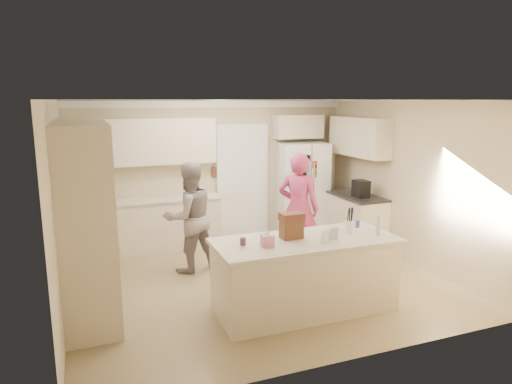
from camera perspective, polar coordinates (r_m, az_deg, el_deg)
name	(u,v)px	position (r m, az deg, el deg)	size (l,w,h in m)	color
floor	(258,281)	(6.84, 0.27, -11.02)	(5.20, 4.60, 0.02)	#8C7953
ceiling	(258,99)	(6.32, 0.29, 11.51)	(5.20, 4.60, 0.02)	white
wall_back	(214,171)	(8.61, -5.29, 2.68)	(5.20, 0.02, 2.60)	beige
wall_front	(346,239)	(4.44, 11.16, -5.78)	(5.20, 0.02, 2.60)	beige
wall_left	(58,209)	(6.04, -23.48, -1.95)	(0.02, 4.60, 2.60)	beige
wall_right	(409,182)	(7.77, 18.53, 1.19)	(0.02, 4.60, 2.60)	beige
crown_back	(213,104)	(8.47, -5.35, 10.88)	(5.20, 0.08, 0.12)	white
pantry_bank	(86,213)	(6.26, -20.49, -2.47)	(0.60, 2.60, 2.35)	beige
back_base_cab	(157,225)	(8.26, -12.31, -4.02)	(2.20, 0.60, 0.88)	beige
back_countertop	(156,199)	(8.14, -12.43, -0.91)	(2.24, 0.63, 0.04)	beige
back_upper_cab	(152,141)	(8.13, -12.88, 6.19)	(2.20, 0.35, 0.80)	beige
doorway_opening	(242,182)	(8.79, -1.75, 1.24)	(0.90, 0.06, 2.10)	black
doorway_casing	(243,182)	(8.76, -1.68, 1.20)	(1.02, 0.03, 2.22)	white
wall_frame_upper	(215,158)	(8.55, -5.12, 4.30)	(0.15, 0.02, 0.20)	brown
wall_frame_lower	(216,172)	(8.58, -5.08, 2.52)	(0.15, 0.02, 0.20)	brown
refrigerator	(302,189)	(8.94, 5.82, 0.39)	(0.90, 0.70, 1.80)	white
fridge_seam	(311,192)	(8.63, 6.87, -0.03)	(0.01, 0.02, 1.78)	gray
fridge_dispenser	(301,180)	(8.48, 5.63, 1.51)	(0.22, 0.03, 0.35)	black
fridge_handle_l	(309,185)	(8.57, 6.65, 0.91)	(0.02, 0.02, 0.85)	silver
fridge_handle_r	(314,184)	(8.61, 7.24, 0.95)	(0.02, 0.02, 0.85)	silver
over_fridge_cab	(298,127)	(8.95, 5.28, 8.15)	(0.95, 0.35, 0.45)	beige
right_base_cab	(355,220)	(8.56, 12.33, -3.48)	(0.60, 1.20, 0.88)	beige
right_countertop	(356,196)	(8.45, 12.40, -0.47)	(0.63, 1.24, 0.04)	#2D2B28
right_upper_cab	(359,137)	(8.54, 12.73, 6.76)	(0.35, 1.50, 0.70)	beige
coffee_maker	(361,189)	(8.23, 12.98, 0.40)	(0.22, 0.28, 0.30)	black
island_base	(305,276)	(5.81, 6.13, -10.44)	(2.20, 0.90, 0.88)	beige
island_top	(306,241)	(5.66, 6.23, -6.11)	(2.28, 0.96, 0.05)	beige
utensil_crock	(349,227)	(5.99, 11.60, -4.31)	(0.13, 0.13, 0.15)	white
tissue_box	(267,241)	(5.32, 1.44, -6.11)	(0.13, 0.13, 0.14)	pink
tissue_plume	(267,232)	(5.29, 1.44, -4.97)	(0.08, 0.08, 0.08)	white
dollhouse_body	(291,230)	(5.64, 4.44, -4.70)	(0.26, 0.18, 0.22)	brown
dollhouse_roof	(292,217)	(5.60, 4.46, -3.13)	(0.28, 0.20, 0.10)	#592D1E
jam_jar	(243,241)	(5.38, -1.65, -6.20)	(0.07, 0.07, 0.09)	#59263F
greeting_card_a	(325,236)	(5.53, 8.59, -5.46)	(0.12, 0.01, 0.16)	white
greeting_card_b	(334,234)	(5.64, 9.68, -5.15)	(0.12, 0.01, 0.16)	silver
water_bottle	(379,225)	(5.98, 15.08, -4.04)	(0.07, 0.07, 0.24)	silver
shaker_salt	(353,225)	(6.22, 12.08, -4.02)	(0.05, 0.05, 0.09)	#3C39A6
shaker_pepper	(358,224)	(6.26, 12.62, -3.95)	(0.05, 0.05, 0.09)	#3C39A6
teen_boy	(189,217)	(7.02, -8.32, -3.15)	(0.82, 0.64, 1.70)	gray
teen_girl	(298,208)	(7.32, 5.32, -2.06)	(0.66, 0.43, 1.80)	#C73C5D
fridge_magnets	(311,192)	(8.63, 6.90, -0.04)	(0.76, 0.02, 1.44)	tan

